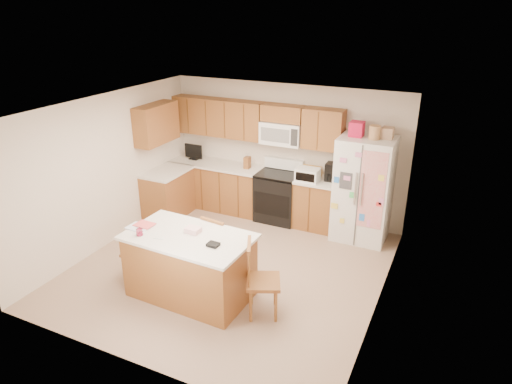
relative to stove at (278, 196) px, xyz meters
The scene contains 9 objects.
ground 1.99m from the stove, 90.00° to the right, with size 4.50×4.50×0.00m, color #967864.
room_shell 2.16m from the stove, 90.00° to the right, with size 4.60×4.60×2.52m.
cabinetry 1.09m from the stove, behind, with size 3.36×1.56×2.15m.
stove is the anchor object (origin of this frame).
refrigerator 1.63m from the stove, ahead, with size 0.90×0.79×2.04m.
island 2.78m from the stove, 93.33° to the right, with size 1.77×1.06×1.02m.
windsor_chair_left 2.93m from the stove, 111.38° to the right, with size 0.39×0.41×0.92m.
windsor_chair_back 2.15m from the stove, 91.50° to the right, with size 0.47×0.45×0.97m.
windsor_chair_right 2.88m from the stove, 71.82° to the right, with size 0.58×0.59×1.04m.
Camera 1 is at (2.96, -5.34, 3.80)m, focal length 32.00 mm.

